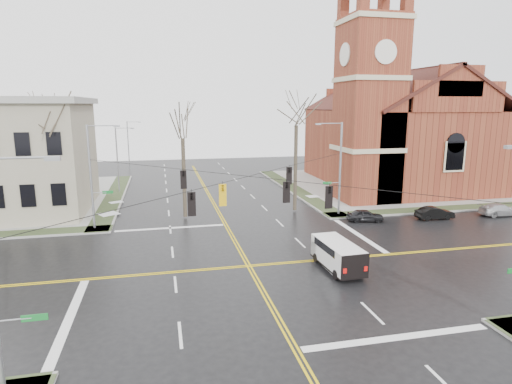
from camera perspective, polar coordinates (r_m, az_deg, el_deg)
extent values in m
plane|color=black|center=(29.57, -0.97, -9.83)|extent=(120.00, 120.00, 0.00)
cube|color=gray|center=(61.22, 17.54, 0.93)|extent=(30.00, 30.00, 0.15)
cube|color=#29361D|center=(55.62, 5.13, 0.49)|extent=(2.00, 30.00, 0.02)
cube|color=#29361D|center=(50.02, 25.42, -1.85)|extent=(30.00, 2.00, 0.02)
cube|color=#29361D|center=(53.35, -18.45, -0.54)|extent=(2.00, 30.00, 0.02)
cube|color=gold|center=(29.54, -1.20, -9.83)|extent=(0.12, 100.00, 0.01)
cube|color=gold|center=(29.59, -0.74, -9.80)|extent=(0.12, 100.00, 0.01)
cube|color=gold|center=(29.46, -0.92, -9.90)|extent=(100.00, 0.12, 0.01)
cube|color=gold|center=(29.68, -1.02, -9.74)|extent=(100.00, 0.12, 0.01)
cube|color=silver|center=(22.32, 18.33, -17.93)|extent=(9.50, 0.50, 0.01)
cube|color=silver|center=(38.99, -11.38, -4.72)|extent=(9.50, 0.50, 0.01)
cube|color=silver|center=(24.97, -23.58, -15.03)|extent=(0.50, 9.50, 0.01)
cube|color=silver|center=(37.35, 13.47, -5.54)|extent=(0.50, 9.50, 0.01)
cube|color=maroon|center=(49.42, 14.75, 10.27)|extent=(6.00, 6.00, 20.00)
cube|color=beige|center=(50.18, 15.35, 21.17)|extent=(6.30, 6.30, 0.50)
cylinder|color=silver|center=(47.01, 16.92, 17.45)|extent=(2.40, 0.15, 2.40)
cylinder|color=silver|center=(48.38, 11.77, 17.51)|extent=(0.15, 2.40, 2.40)
cube|color=maroon|center=(61.92, 18.16, 5.62)|extent=(18.00, 24.00, 10.00)
cube|color=maroon|center=(52.71, 12.65, 1.90)|extent=(2.00, 5.00, 4.40)
cylinder|color=gray|center=(42.52, 11.16, 3.04)|extent=(0.20, 0.20, 9.00)
cylinder|color=gray|center=(42.50, 10.35, 1.22)|extent=(1.20, 0.06, 0.06)
cube|color=#116625|center=(42.23, 9.47, 1.19)|extent=(0.90, 0.04, 0.25)
cylinder|color=gray|center=(41.64, 9.87, 9.00)|extent=(2.40, 0.08, 0.08)
cube|color=gray|center=(41.20, 8.30, 8.95)|extent=(0.50, 0.22, 0.15)
cylinder|color=gray|center=(39.41, -21.17, 1.82)|extent=(0.20, 0.20, 9.00)
cylinder|color=gray|center=(39.56, -20.17, -0.07)|extent=(1.20, 0.06, 0.06)
cube|color=#116625|center=(39.47, -19.17, -0.02)|extent=(0.90, 0.04, 0.25)
cylinder|color=gray|center=(38.81, -19.88, 8.32)|extent=(2.40, 0.08, 0.08)
cube|color=gray|center=(38.68, -18.09, 8.35)|extent=(0.50, 0.22, 0.15)
cube|color=gray|center=(21.37, 30.80, 5.17)|extent=(0.50, 0.22, 0.15)
cylinder|color=gray|center=(18.00, -29.64, -14.59)|extent=(1.20, 0.06, 0.06)
cube|color=#116625|center=(17.81, -27.42, -14.65)|extent=(0.90, 0.04, 0.25)
cylinder|color=gray|center=(16.28, -29.63, 3.97)|extent=(2.40, 0.08, 0.08)
cube|color=gray|center=(15.98, -25.50, 4.05)|extent=(0.50, 0.22, 0.15)
cylinder|color=black|center=(27.91, -1.01, 2.11)|extent=(23.02, 23.02, 0.03)
cylinder|color=black|center=(27.91, -1.01, 2.11)|extent=(23.02, 23.02, 0.03)
imported|color=black|center=(23.63, -8.57, -1.61)|extent=(0.21, 0.26, 1.30)
imported|color=black|center=(32.84, 4.43, 2.18)|extent=(0.21, 0.26, 1.30)
imported|color=#E6AF0D|center=(25.78, -4.47, -0.41)|extent=(0.21, 0.26, 1.30)
imported|color=black|center=(31.47, -9.64, 1.64)|extent=(0.21, 0.26, 1.30)
imported|color=black|center=(25.44, 9.70, -0.70)|extent=(0.21, 0.26, 1.30)
imported|color=black|center=(26.62, 4.08, -0.02)|extent=(0.21, 0.26, 1.30)
cylinder|color=gray|center=(55.63, -18.00, 4.08)|extent=(0.16, 0.16, 8.00)
cylinder|color=gray|center=(55.21, -17.21, 8.15)|extent=(2.00, 0.07, 0.07)
cube|color=gray|center=(55.14, -16.16, 8.15)|extent=(0.45, 0.20, 0.13)
cylinder|color=gray|center=(75.46, -16.66, 5.98)|extent=(0.16, 0.16, 8.00)
cylinder|color=gray|center=(75.15, -16.06, 8.98)|extent=(2.00, 0.07, 0.07)
cube|color=gray|center=(75.10, -15.29, 8.98)|extent=(0.45, 0.20, 0.13)
cube|color=white|center=(29.13, 10.85, -8.10)|extent=(2.06, 4.86, 1.53)
cube|color=white|center=(30.90, 9.22, -7.33)|extent=(1.88, 0.89, 1.08)
cube|color=black|center=(31.02, 9.01, -6.29)|extent=(1.67, 0.18, 0.72)
cube|color=black|center=(29.13, 10.74, -7.07)|extent=(2.01, 3.33, 0.50)
cube|color=#B70C0A|center=(26.87, 11.77, -10.27)|extent=(0.22, 0.07, 0.31)
cube|color=#B70C0A|center=(27.50, 14.42, -9.87)|extent=(0.22, 0.07, 0.31)
cube|color=black|center=(29.40, 10.80, -9.54)|extent=(2.11, 4.91, 0.09)
cylinder|color=black|center=(30.40, 8.07, -8.68)|extent=(0.26, 0.66, 0.65)
cylinder|color=black|center=(31.07, 10.91, -8.33)|extent=(0.26, 0.66, 0.65)
cylinder|color=black|center=(27.74, 10.67, -10.80)|extent=(0.26, 0.66, 0.65)
cylinder|color=black|center=(28.46, 13.73, -10.34)|extent=(0.26, 0.66, 0.65)
imported|color=black|center=(41.56, 14.34, -3.04)|extent=(3.58, 2.10, 1.14)
imported|color=black|center=(44.45, 22.73, -2.60)|extent=(3.67, 1.32, 1.21)
imported|color=#ADADAF|center=(48.74, 29.77, -2.06)|extent=(4.22, 1.95, 1.19)
cylinder|color=#3E3527|center=(42.41, -25.51, 1.66)|extent=(0.36, 0.36, 8.34)
cylinder|color=#3E3527|center=(41.29, -9.57, 1.83)|extent=(0.36, 0.36, 7.55)
cylinder|color=#3E3527|center=(43.45, 5.28, 3.14)|extent=(0.36, 0.36, 8.63)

